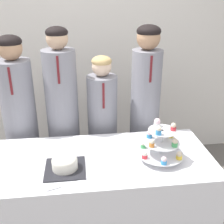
# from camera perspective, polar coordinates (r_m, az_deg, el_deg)

# --- Properties ---
(wall_back) EXTENTS (9.00, 0.06, 2.70)m
(wall_back) POSITION_cam_1_polar(r_m,az_deg,el_deg) (3.13, -6.30, 13.70)
(wall_back) COLOR silver
(wall_back) RESTS_ON ground_plane
(table) EXTENTS (1.80, 0.72, 0.77)m
(table) POSITION_cam_1_polar(r_m,az_deg,el_deg) (2.28, -4.43, -17.54)
(table) COLOR white
(table) RESTS_ON ground_plane
(round_cake) EXTENTS (0.27, 0.27, 0.11)m
(round_cake) POSITION_cam_1_polar(r_m,az_deg,el_deg) (1.93, -9.59, -10.18)
(round_cake) COLOR #232328
(round_cake) RESTS_ON table
(cake_knife) EXTENTS (0.29, 0.12, 0.01)m
(cake_knife) POSITION_cam_1_polar(r_m,az_deg,el_deg) (1.82, -10.09, -14.59)
(cake_knife) COLOR silver
(cake_knife) RESTS_ON table
(cupcake_stand) EXTENTS (0.33, 0.33, 0.29)m
(cupcake_stand) POSITION_cam_1_polar(r_m,az_deg,el_deg) (2.01, 9.98, -6.24)
(cupcake_stand) COLOR silver
(cupcake_stand) RESTS_ON table
(student_0) EXTENTS (0.28, 0.29, 1.57)m
(student_0) POSITION_cam_1_polar(r_m,az_deg,el_deg) (2.61, -17.88, -3.26)
(student_0) COLOR gray
(student_0) RESTS_ON ground_plane
(student_1) EXTENTS (0.28, 0.28, 1.62)m
(student_1) POSITION_cam_1_polar(r_m,az_deg,el_deg) (2.55, -9.81, -2.44)
(student_1) COLOR gray
(student_1) RESTS_ON ground_plane
(student_2) EXTENTS (0.26, 0.27, 1.38)m
(student_2) POSITION_cam_1_polar(r_m,az_deg,el_deg) (2.60, -1.90, -4.40)
(student_2) COLOR gray
(student_2) RESTS_ON ground_plane
(student_3) EXTENTS (0.26, 0.27, 1.63)m
(student_3) POSITION_cam_1_polar(r_m,az_deg,el_deg) (2.60, 6.60, -1.15)
(student_3) COLOR gray
(student_3) RESTS_ON ground_plane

